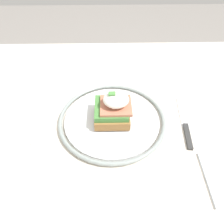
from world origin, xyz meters
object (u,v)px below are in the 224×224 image
object	(u,v)px
plate	(112,120)
knife	(185,124)
fork	(40,120)
sandwich	(113,109)

from	to	relation	value
plate	knife	xyz separation A→B (m)	(0.18, -0.01, -0.01)
fork	knife	bearing A→B (deg)	-3.57
sandwich	knife	size ratio (longest dim) A/B	0.47
knife	plate	bearing A→B (deg)	175.49
plate	fork	world-z (taller)	plate
sandwich	knife	world-z (taller)	sandwich
fork	knife	size ratio (longest dim) A/B	0.74
sandwich	knife	distance (m)	0.19
plate	sandwich	world-z (taller)	sandwich
knife	fork	bearing A→B (deg)	176.43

